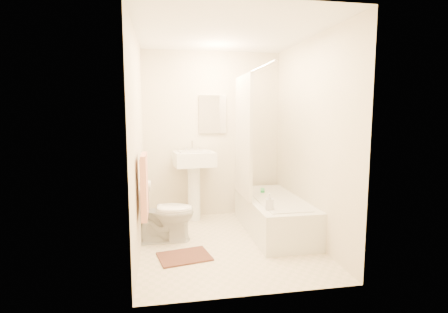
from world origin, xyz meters
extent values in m
plane|color=beige|center=(0.00, 0.00, 0.00)|extent=(2.40, 2.40, 0.00)
plane|color=white|center=(0.00, 0.00, 2.40)|extent=(2.40, 2.40, 0.00)
cube|color=beige|center=(0.00, 1.20, 1.20)|extent=(2.00, 0.02, 2.40)
cube|color=beige|center=(-1.00, 0.00, 1.20)|extent=(0.02, 2.40, 2.40)
cube|color=beige|center=(1.00, 0.00, 1.20)|extent=(0.02, 2.40, 2.40)
cube|color=white|center=(0.00, 1.18, 1.50)|extent=(0.40, 0.03, 0.55)
cylinder|color=silver|center=(0.30, 0.10, 2.00)|extent=(0.03, 1.70, 0.03)
cube|color=silver|center=(0.30, 0.50, 1.22)|extent=(0.04, 0.80, 1.55)
cylinder|color=silver|center=(-0.96, -0.25, 1.10)|extent=(0.02, 0.60, 0.02)
cube|color=#CC7266|center=(-0.93, -0.25, 0.78)|extent=(0.06, 0.45, 0.66)
cylinder|color=white|center=(-0.93, 0.12, 0.70)|extent=(0.11, 0.12, 0.12)
imported|color=white|center=(-0.73, 0.22, 0.35)|extent=(0.72, 0.42, 0.69)
cube|color=#4C231B|center=(-0.53, -0.31, 0.01)|extent=(0.60, 0.50, 0.02)
imported|color=white|center=(0.44, -0.20, 0.53)|extent=(0.10, 0.10, 0.19)
cube|color=green|center=(0.62, 0.66, 0.46)|extent=(0.11, 0.19, 0.04)
camera|label=1|loc=(-0.75, -3.88, 1.54)|focal=28.00mm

